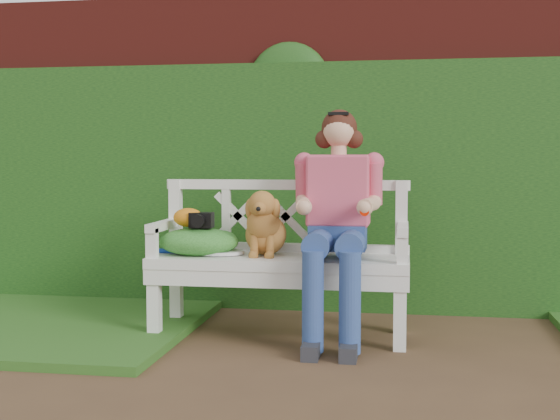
# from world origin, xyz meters

# --- Properties ---
(ground) EXTENTS (60.00, 60.00, 0.00)m
(ground) POSITION_xyz_m (0.00, 0.00, 0.00)
(ground) COLOR #4A3321
(brick_wall) EXTENTS (10.00, 0.30, 2.20)m
(brick_wall) POSITION_xyz_m (0.00, 1.90, 1.10)
(brick_wall) COLOR maroon
(brick_wall) RESTS_ON ground
(ivy_hedge) EXTENTS (10.00, 0.18, 1.70)m
(ivy_hedge) POSITION_xyz_m (0.00, 1.68, 0.85)
(ivy_hedge) COLOR #2E641C
(ivy_hedge) RESTS_ON ground
(garden_bench) EXTENTS (1.61, 0.67, 0.48)m
(garden_bench) POSITION_xyz_m (-0.56, 0.83, 0.24)
(garden_bench) COLOR white
(garden_bench) RESTS_ON ground
(seated_woman) EXTENTS (0.56, 0.74, 1.27)m
(seated_woman) POSITION_xyz_m (-0.22, 0.81, 0.64)
(seated_woman) COLOR #C8475F
(seated_woman) RESTS_ON ground
(dog) EXTENTS (0.35, 0.41, 0.39)m
(dog) POSITION_xyz_m (-0.65, 0.84, 0.68)
(dog) COLOR #AC603A
(dog) RESTS_ON garden_bench
(tennis_racket) EXTENTS (0.66, 0.46, 0.03)m
(tennis_racket) POSITION_xyz_m (-0.96, 0.84, 0.49)
(tennis_racket) COLOR white
(tennis_racket) RESTS_ON garden_bench
(green_bag) EXTENTS (0.55, 0.46, 0.16)m
(green_bag) POSITION_xyz_m (-1.04, 0.81, 0.56)
(green_bag) COLOR #266E19
(green_bag) RESTS_ON garden_bench
(camera_item) EXTENTS (0.14, 0.11, 0.09)m
(camera_item) POSITION_xyz_m (-1.02, 0.79, 0.69)
(camera_item) COLOR black
(camera_item) RESTS_ON green_bag
(baseball_glove) EXTENTS (0.20, 0.17, 0.11)m
(baseball_glove) POSITION_xyz_m (-1.11, 0.81, 0.70)
(baseball_glove) COLOR orange
(baseball_glove) RESTS_ON green_bag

